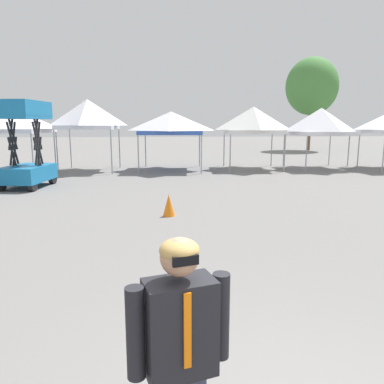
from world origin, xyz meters
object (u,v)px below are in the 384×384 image
at_px(canopy_tent_behind_center, 171,123).
at_px(scissor_lift, 27,160).
at_px(person_foreground, 180,355).
at_px(canopy_tent_behind_left, 253,120).
at_px(traffic_cone_lot_center, 169,205).
at_px(canopy_tent_center, 10,119).
at_px(canopy_tent_right_of_center, 88,114).
at_px(canopy_tent_far_left, 321,122).
at_px(tree_behind_tents_left, 312,86).

distance_m(canopy_tent_behind_center, scissor_lift, 7.75).
relative_size(scissor_lift, person_foreground, 1.84).
distance_m(canopy_tent_behind_left, traffic_cone_lot_center, 11.52).
height_order(scissor_lift, person_foreground, scissor_lift).
height_order(canopy_tent_center, canopy_tent_behind_left, canopy_tent_behind_left).
bearing_deg(canopy_tent_right_of_center, canopy_tent_behind_center, -0.24).
relative_size(canopy_tent_far_left, traffic_cone_lot_center, 5.55).
distance_m(canopy_tent_far_left, scissor_lift, 14.81).
distance_m(canopy_tent_center, traffic_cone_lot_center, 12.34).
bearing_deg(canopy_tent_right_of_center, canopy_tent_far_left, -0.37).
height_order(canopy_tent_right_of_center, canopy_tent_far_left, canopy_tent_right_of_center).
height_order(canopy_tent_center, person_foreground, canopy_tent_center).
height_order(canopy_tent_behind_center, traffic_cone_lot_center, canopy_tent_behind_center).
distance_m(canopy_tent_right_of_center, canopy_tent_behind_left, 8.72).
xyz_separation_m(tree_behind_tents_left, traffic_cone_lot_center, (-13.77, -24.04, -5.53)).
relative_size(canopy_tent_center, scissor_lift, 1.12).
xyz_separation_m(canopy_tent_right_of_center, tree_behind_tents_left, (17.65, 13.97, 2.91)).
bearing_deg(canopy_tent_behind_left, canopy_tent_right_of_center, -179.21).
distance_m(canopy_tent_far_left, person_foreground, 19.60).
bearing_deg(canopy_tent_far_left, canopy_tent_right_of_center, 179.63).
bearing_deg(scissor_lift, traffic_cone_lot_center, -43.34).
xyz_separation_m(canopy_tent_behind_center, person_foreground, (-0.51, -17.58, -1.45)).
xyz_separation_m(canopy_tent_behind_center, traffic_cone_lot_center, (-0.40, -10.05, -2.18)).
bearing_deg(canopy_tent_far_left, canopy_tent_center, -178.17).
distance_m(canopy_tent_right_of_center, scissor_lift, 5.56).
xyz_separation_m(canopy_tent_center, scissor_lift, (2.20, -4.43, -1.61)).
distance_m(canopy_tent_behind_center, tree_behind_tents_left, 19.64).
height_order(tree_behind_tents_left, traffic_cone_lot_center, tree_behind_tents_left).
distance_m(canopy_tent_center, canopy_tent_right_of_center, 3.72).
bearing_deg(tree_behind_tents_left, canopy_tent_right_of_center, -141.62).
bearing_deg(canopy_tent_behind_left, tree_behind_tents_left, 57.20).
distance_m(canopy_tent_right_of_center, traffic_cone_lot_center, 11.10).
xyz_separation_m(canopy_tent_behind_left, tree_behind_tents_left, (8.93, 13.85, 3.19)).
bearing_deg(person_foreground, canopy_tent_right_of_center, 102.06).
bearing_deg(scissor_lift, canopy_tent_right_of_center, 73.76).
height_order(canopy_tent_center, scissor_lift, canopy_tent_center).
bearing_deg(traffic_cone_lot_center, person_foreground, -90.87).
bearing_deg(canopy_tent_far_left, tree_behind_tents_left, 69.56).
xyz_separation_m(canopy_tent_behind_left, scissor_lift, (-10.18, -5.15, -1.59)).
height_order(person_foreground, traffic_cone_lot_center, person_foreground).
height_order(scissor_lift, tree_behind_tents_left, tree_behind_tents_left).
height_order(canopy_tent_far_left, traffic_cone_lot_center, canopy_tent_far_left).
xyz_separation_m(canopy_tent_right_of_center, canopy_tent_behind_center, (4.27, -0.02, -0.43)).
relative_size(scissor_lift, tree_behind_tents_left, 0.39).
relative_size(canopy_tent_behind_left, traffic_cone_lot_center, 5.65).
bearing_deg(canopy_tent_center, canopy_tent_right_of_center, 9.20).
distance_m(canopy_tent_center, scissor_lift, 5.21).
xyz_separation_m(scissor_lift, tree_behind_tents_left, (19.11, 19.00, 4.78)).
xyz_separation_m(canopy_tent_center, canopy_tent_far_left, (16.08, 0.51, -0.09)).
xyz_separation_m(person_foreground, traffic_cone_lot_center, (0.11, 7.53, -0.74)).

